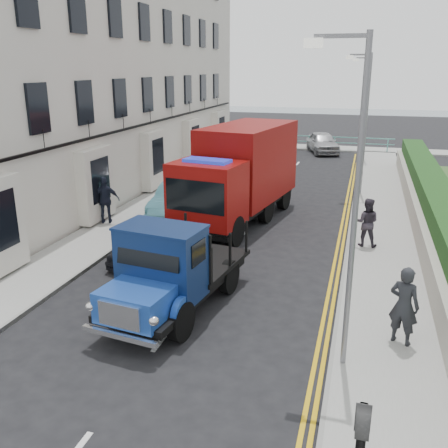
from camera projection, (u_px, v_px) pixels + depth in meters
The scene contains 22 objects.
ground at pixel (190, 303), 14.03m from camera, with size 120.00×120.00×0.00m, color black.
pavement_west at pixel (150, 206), 23.62m from camera, with size 2.40×38.00×0.12m, color gray.
pavement_east at pixel (381, 224), 20.88m from camera, with size 2.60×38.00×0.12m, color gray.
promenade at pixel (310, 147), 40.60m from camera, with size 30.00×2.50×0.12m, color gray.
sea_plane at pixel (336, 114), 69.04m from camera, with size 120.00×120.00×0.00m, color slate.
terrace_west at pixel (101, 50), 26.25m from camera, with size 6.31×30.20×14.25m.
garden_east at pixel (433, 208), 20.13m from camera, with size 1.45×28.00×1.75m.
seafront_railing at pixel (309, 142), 39.71m from camera, with size 13.00×0.08×1.11m.
lamp_near at pixel (350, 191), 9.90m from camera, with size 1.23×0.18×7.00m.
lamp_mid at pixel (364, 117), 24.57m from camera, with size 1.23×0.18×7.00m.
lamp_far at pixel (366, 103), 33.74m from camera, with size 1.23×0.18×7.00m.
bedford_lorry at pixel (166, 276), 12.94m from camera, with size 2.79×5.56×2.53m.
red_lorry at pixel (240, 172), 20.95m from camera, with size 3.79×7.95×4.00m.
parked_car_front at pixel (146, 242), 17.14m from camera, with size 1.43×3.57×1.22m, color black.
parked_car_mid at pixel (177, 199), 22.41m from camera, with size 1.47×4.21×1.39m, color #529DB0.
parked_car_rear at pixel (221, 183), 25.51m from camera, with size 1.87×4.60×1.33m, color #BAB9BE.
seafront_car_left at pixel (266, 141), 39.40m from camera, with size 2.51×5.44×1.51m, color black.
seafront_car_right at pixel (323, 142), 38.24m from camera, with size 1.87×4.65×1.58m, color #A0A1A5.
pedestrian_east_near at pixel (404, 306), 11.54m from camera, with size 0.70×0.46×1.92m, color #212327.
pedestrian_east_far at pixel (367, 222), 17.94m from camera, with size 0.86×0.67×1.78m, color #322C36.
pedestrian_west_near at pixel (106, 200), 20.59m from camera, with size 1.14×0.48×1.95m, color black.
pedestrian_west_far at pixel (201, 159), 29.96m from camera, with size 0.93×0.60×1.90m, color #3C2C2B.
Camera 1 is at (4.40, -11.95, 6.37)m, focal length 40.00 mm.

